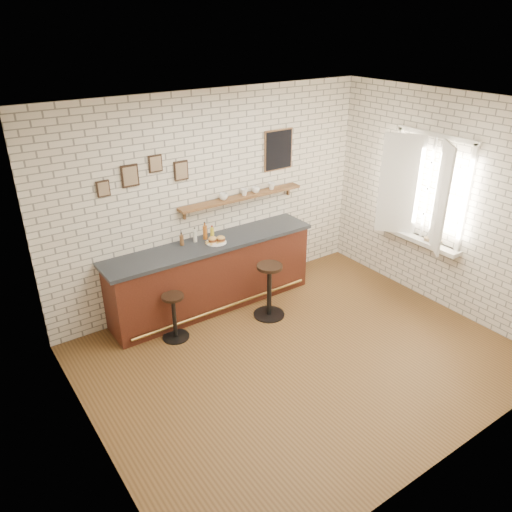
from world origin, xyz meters
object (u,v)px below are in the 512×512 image
object	(u,v)px
bar_counter	(212,274)
sandwich_plate	(216,242)
ciabatta_sandwich	(217,239)
shelf_cup_a	(223,197)
condiment_bottle_yellow	(212,232)
book_upper	(430,241)
bitters_bottle_brown	(182,240)
bitters_bottle_amber	(205,232)
shelf_cup_c	(256,190)
book_lower	(431,242)
shelf_cup_b	(244,192)
shelf_cup_d	(271,186)
bitters_bottle_white	(195,236)
bar_stool_left	(174,315)
bar_stool_right	(269,289)

from	to	relation	value
bar_counter	sandwich_plate	world-z (taller)	sandwich_plate
ciabatta_sandwich	shelf_cup_a	size ratio (longest dim) A/B	2.03
bar_counter	condiment_bottle_yellow	size ratio (longest dim) A/B	17.98
condiment_bottle_yellow	book_upper	size ratio (longest dim) A/B	0.70
bitters_bottle_brown	bitters_bottle_amber	distance (m)	0.37
bitters_bottle_amber	shelf_cup_c	world-z (taller)	shelf_cup_c
sandwich_plate	bitters_bottle_brown	size ratio (longest dim) A/B	1.51
ciabatta_sandwich	book_lower	world-z (taller)	ciabatta_sandwich
bar_counter	ciabatta_sandwich	world-z (taller)	ciabatta_sandwich
shelf_cup_b	shelf_cup_c	bearing A→B (deg)	-36.60
sandwich_plate	shelf_cup_a	bearing A→B (deg)	41.19
condiment_bottle_yellow	shelf_cup_d	xyz separation A→B (m)	(1.07, 0.06, 0.47)
bitters_bottle_white	bitters_bottle_amber	xyz separation A→B (m)	(0.16, 0.00, 0.02)
bar_stool_left	shelf_cup_c	xyz separation A→B (m)	(1.72, 0.62, 1.20)
bitters_bottle_white	book_upper	xyz separation A→B (m)	(2.80, -1.78, -0.14)
shelf_cup_a	shelf_cup_c	bearing A→B (deg)	0.59
ciabatta_sandwich	bar_stool_left	size ratio (longest dim) A/B	0.39
condiment_bottle_yellow	shelf_cup_c	distance (m)	0.92
book_upper	bar_stool_right	bearing A→B (deg)	153.67
condiment_bottle_yellow	shelf_cup_c	size ratio (longest dim) A/B	1.50
bitters_bottle_brown	book_upper	size ratio (longest dim) A/B	0.75
bitters_bottle_brown	shelf_cup_d	size ratio (longest dim) A/B	1.76
bar_stool_left	book_upper	xyz separation A→B (m)	(3.46, -1.21, 0.62)
bar_stool_right	shelf_cup_a	bearing A→B (deg)	100.68
bitters_bottle_white	shelf_cup_d	world-z (taller)	shelf_cup_d
condiment_bottle_yellow	bar_stool_right	size ratio (longest dim) A/B	0.22
bitters_bottle_amber	bar_stool_left	world-z (taller)	bitters_bottle_amber
condiment_bottle_yellow	book_lower	bearing A→B (deg)	-35.18
bar_stool_right	shelf_cup_b	distance (m)	1.44
bar_counter	shelf_cup_a	world-z (taller)	shelf_cup_a
bitters_bottle_amber	shelf_cup_a	xyz separation A→B (m)	(0.35, 0.06, 0.44)
shelf_cup_a	ciabatta_sandwich	bearing A→B (deg)	-137.14
sandwich_plate	shelf_cup_d	bearing A→B (deg)	12.68
shelf_cup_d	bar_counter	bearing A→B (deg)	-157.20
shelf_cup_c	book_upper	world-z (taller)	shelf_cup_c
bitters_bottle_amber	book_upper	xyz separation A→B (m)	(2.64, -1.78, -0.15)
bar_stool_right	shelf_cup_b	bearing A→B (deg)	78.29
bitters_bottle_amber	bar_stool_right	size ratio (longest dim) A/B	0.32
bar_counter	bitters_bottle_amber	xyz separation A→B (m)	(-0.01, 0.14, 0.61)
sandwich_plate	bar_stool_right	world-z (taller)	sandwich_plate
bar_stool_left	bitters_bottle_brown	bearing A→B (deg)	51.30
ciabatta_sandwich	bitters_bottle_brown	world-z (taller)	bitters_bottle_brown
shelf_cup_b	book_lower	bearing A→B (deg)	-80.00
shelf_cup_b	ciabatta_sandwich	bearing A→B (deg)	165.35
condiment_bottle_yellow	book_upper	bearing A→B (deg)	-35.07
sandwich_plate	book_lower	size ratio (longest dim) A/B	1.36
bitters_bottle_brown	bar_stool_right	bearing A→B (deg)	-43.29
bitters_bottle_brown	bitters_bottle_white	size ratio (longest dim) A/B	0.89
shelf_cup_a	book_upper	xyz separation A→B (m)	(2.29, -1.83, -0.59)
shelf_cup_b	shelf_cup_c	size ratio (longest dim) A/B	0.89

